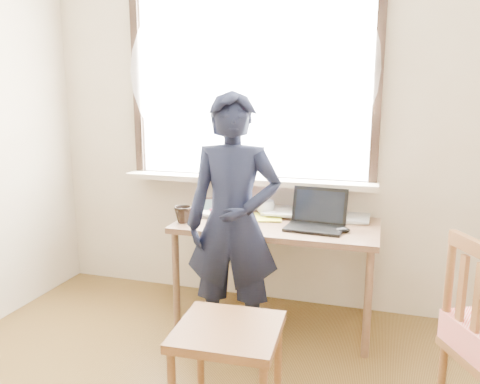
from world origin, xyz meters
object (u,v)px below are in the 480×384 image
(work_chair, at_px, (228,342))
(person, at_px, (233,223))
(mug_white, at_px, (266,208))
(desk, at_px, (277,233))
(laptop, at_px, (317,219))
(mug_dark, at_px, (183,215))

(work_chair, bearing_deg, person, 105.73)
(mug_white, bearing_deg, desk, -56.95)
(mug_white, bearing_deg, person, -96.51)
(mug_white, xyz_separation_m, work_chair, (0.13, -1.24, -0.34))
(laptop, relative_size, person, 0.24)
(laptop, height_order, person, person)
(laptop, distance_m, person, 0.56)
(laptop, xyz_separation_m, mug_dark, (-0.86, -0.14, -0.00))
(desk, distance_m, mug_white, 0.26)
(laptop, relative_size, mug_dark, 3.24)
(mug_dark, xyz_separation_m, work_chair, (0.60, -0.88, -0.35))
(desk, bearing_deg, person, -118.04)
(laptop, xyz_separation_m, person, (-0.45, -0.33, 0.02))
(mug_dark, relative_size, work_chair, 0.23)
(mug_dark, distance_m, person, 0.45)
(mug_dark, xyz_separation_m, person, (0.41, -0.18, 0.02))
(desk, bearing_deg, work_chair, -89.71)
(mug_white, relative_size, mug_dark, 1.10)
(desk, relative_size, person, 0.84)
(mug_white, bearing_deg, mug_dark, -142.07)
(desk, bearing_deg, mug_dark, -163.94)
(mug_white, bearing_deg, laptop, -29.72)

